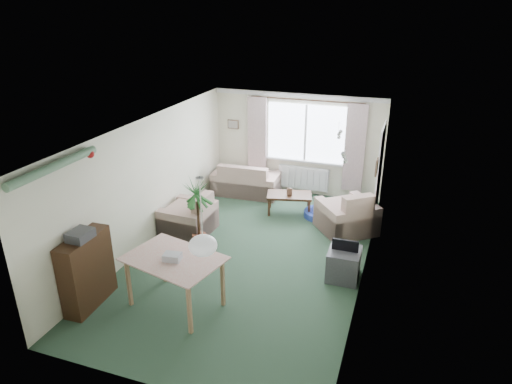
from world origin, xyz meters
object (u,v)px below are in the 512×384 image
(coffee_table, at_px, (289,203))
(dining_table, at_px, (176,282))
(bookshelf, at_px, (87,271))
(tv_cube, at_px, (344,264))
(sofa, at_px, (246,178))
(pet_bed, at_px, (320,214))
(houseplant, at_px, (198,214))
(armchair_corner, at_px, (347,210))
(armchair_left, at_px, (188,213))

(coffee_table, distance_m, dining_table, 3.85)
(bookshelf, height_order, tv_cube, bookshelf)
(bookshelf, relative_size, tv_cube, 2.01)
(dining_table, bearing_deg, sofa, 96.59)
(pet_bed, bearing_deg, tv_cube, -68.85)
(dining_table, bearing_deg, pet_bed, 69.30)
(houseplant, height_order, pet_bed, houseplant)
(sofa, relative_size, coffee_table, 1.63)
(sofa, height_order, armchair_corner, armchair_corner)
(houseplant, bearing_deg, tv_cube, -3.79)
(armchair_left, height_order, dining_table, armchair_left)
(armchair_corner, xyz_separation_m, armchair_left, (-2.98, -1.10, -0.03))
(sofa, xyz_separation_m, armchair_corner, (2.57, -1.16, 0.06))
(dining_table, bearing_deg, bookshelf, -162.89)
(armchair_corner, distance_m, houseplant, 2.97)
(bookshelf, xyz_separation_m, tv_cube, (3.54, 1.97, -0.31))
(houseplant, xyz_separation_m, pet_bed, (1.89, 2.01, -0.60))
(sofa, relative_size, tv_cube, 2.74)
(sofa, height_order, coffee_table, sofa)
(armchair_left, xyz_separation_m, coffee_table, (1.66, 1.54, -0.21))
(dining_table, height_order, pet_bed, dining_table)
(coffee_table, relative_size, pet_bed, 1.41)
(tv_cube, bearing_deg, houseplant, 175.63)
(armchair_corner, relative_size, dining_table, 0.78)
(armchair_corner, distance_m, bookshelf, 4.98)
(pet_bed, bearing_deg, bookshelf, -122.89)
(sofa, xyz_separation_m, dining_table, (0.52, -4.48, 0.01))
(sofa, relative_size, pet_bed, 2.29)
(sofa, distance_m, pet_bed, 2.09)
(sofa, xyz_separation_m, bookshelf, (-0.75, -4.87, 0.18))
(armchair_left, distance_m, tv_cube, 3.27)
(sofa, bearing_deg, tv_cube, 131.28)
(sofa, bearing_deg, bookshelf, 78.61)
(dining_table, bearing_deg, tv_cube, 34.77)
(armchair_corner, bearing_deg, houseplant, -6.26)
(coffee_table, distance_m, bookshelf, 4.63)
(dining_table, bearing_deg, houseplant, 104.77)
(armchair_corner, distance_m, armchair_left, 3.17)
(houseplant, bearing_deg, armchair_left, 134.77)
(armchair_left, bearing_deg, coffee_table, 136.04)
(coffee_table, xyz_separation_m, tv_cube, (1.54, -2.19, 0.04))
(armchair_left, bearing_deg, armchair_corner, 113.38)
(pet_bed, bearing_deg, armchair_left, -146.68)
(armchair_corner, xyz_separation_m, bookshelf, (-3.31, -3.71, 0.12))
(tv_cube, height_order, pet_bed, tv_cube)
(armchair_left, height_order, houseplant, houseplant)
(coffee_table, distance_m, pet_bed, 0.70)
(tv_cube, xyz_separation_m, pet_bed, (-0.85, 2.19, -0.19))
(bookshelf, relative_size, pet_bed, 1.68)
(sofa, distance_m, armchair_left, 2.29)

